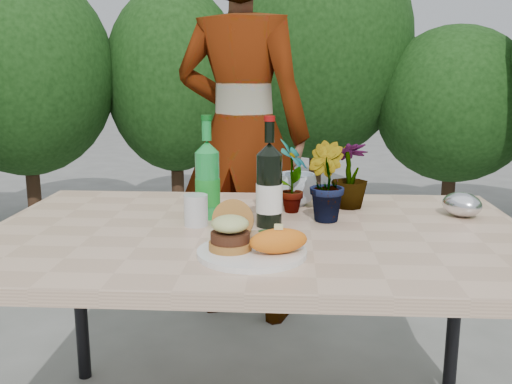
# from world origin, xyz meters

# --- Properties ---
(patio_table) EXTENTS (1.60, 1.00, 0.75)m
(patio_table) POSITION_xyz_m (0.00, 0.00, 0.69)
(patio_table) COLOR #D3AC8C
(patio_table) RESTS_ON ground
(shrub_hedge) EXTENTS (6.83, 5.16, 2.30)m
(shrub_hedge) POSITION_xyz_m (0.30, 1.69, 1.17)
(shrub_hedge) COLOR #382316
(shrub_hedge) RESTS_ON ground
(dinner_plate) EXTENTS (0.28, 0.28, 0.01)m
(dinner_plate) POSITION_xyz_m (-0.00, -0.24, 0.76)
(dinner_plate) COLOR white
(dinner_plate) RESTS_ON patio_table
(burger_stack) EXTENTS (0.11, 0.16, 0.11)m
(burger_stack) POSITION_xyz_m (-0.06, -0.22, 0.81)
(burger_stack) COLOR #B7722D
(burger_stack) RESTS_ON dinner_plate
(sweet_potato) EXTENTS (0.17, 0.12, 0.06)m
(sweet_potato) POSITION_xyz_m (0.07, -0.26, 0.80)
(sweet_potato) COLOR orange
(sweet_potato) RESTS_ON dinner_plate
(grilled_veg) EXTENTS (0.08, 0.05, 0.03)m
(grilled_veg) POSITION_xyz_m (0.02, -0.15, 0.78)
(grilled_veg) COLOR olive
(grilled_veg) RESTS_ON dinner_plate
(wine_bottle) EXTENTS (0.08, 0.08, 0.33)m
(wine_bottle) POSITION_xyz_m (0.03, 0.04, 0.87)
(wine_bottle) COLOR black
(wine_bottle) RESTS_ON patio_table
(sparkling_water) EXTENTS (0.08, 0.08, 0.33)m
(sparkling_water) POSITION_xyz_m (-0.17, 0.12, 0.87)
(sparkling_water) COLOR #1A9038
(sparkling_water) RESTS_ON patio_table
(plastic_cup) EXTENTS (0.07, 0.07, 0.09)m
(plastic_cup) POSITION_xyz_m (-0.19, 0.03, 0.80)
(plastic_cup) COLOR silver
(plastic_cup) RESTS_ON patio_table
(seedling_left) EXTENTS (0.13, 0.15, 0.24)m
(seedling_left) POSITION_xyz_m (0.10, 0.21, 0.87)
(seedling_left) COLOR #25531C
(seedling_left) RESTS_ON patio_table
(seedling_mid) EXTENTS (0.16, 0.17, 0.24)m
(seedling_mid) POSITION_xyz_m (0.20, 0.12, 0.87)
(seedling_mid) COLOR #27501B
(seedling_mid) RESTS_ON patio_table
(seedling_right) EXTENTS (0.16, 0.16, 0.23)m
(seedling_right) POSITION_xyz_m (0.30, 0.29, 0.86)
(seedling_right) COLOR #2E6020
(seedling_right) RESTS_ON patio_table
(blue_bowl) EXTENTS (0.18, 0.18, 0.11)m
(blue_bowl) POSITION_xyz_m (0.12, 0.31, 0.81)
(blue_bowl) COLOR silver
(blue_bowl) RESTS_ON patio_table
(foil_packet_right) EXTENTS (0.16, 0.17, 0.08)m
(foil_packet_right) POSITION_xyz_m (0.64, 0.19, 0.79)
(foil_packet_right) COLOR silver
(foil_packet_right) RESTS_ON patio_table
(person) EXTENTS (0.76, 0.60, 1.82)m
(person) POSITION_xyz_m (-0.14, 1.08, 0.91)
(person) COLOR #916248
(person) RESTS_ON ground
(terracotta_pot) EXTENTS (0.17, 0.17, 0.14)m
(terracotta_pot) POSITION_xyz_m (-1.42, 1.70, 0.07)
(terracotta_pot) COLOR #B85E2F
(terracotta_pot) RESTS_ON ground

